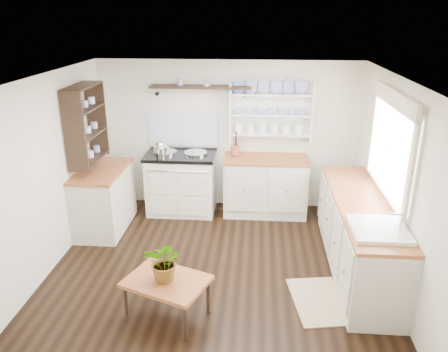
{
  "coord_description": "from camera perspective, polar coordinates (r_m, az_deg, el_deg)",
  "views": [
    {
      "loc": [
        0.47,
        -4.65,
        2.96
      ],
      "look_at": [
        0.07,
        0.25,
        1.1
      ],
      "focal_mm": 35.0,
      "sensor_mm": 36.0,
      "label": 1
    }
  ],
  "objects": [
    {
      "name": "wall_left",
      "position": [
        5.57,
        -21.99,
        0.18
      ],
      "size": [
        0.02,
        3.8,
        2.3
      ],
      "primitive_type": "cube",
      "color": "beige",
      "rests_on": "ground"
    },
    {
      "name": "right_cabinets",
      "position": [
        5.51,
        17.15,
        -7.27
      ],
      "size": [
        0.62,
        2.43,
        0.9
      ],
      "color": "beige",
      "rests_on": "floor"
    },
    {
      "name": "plate_rack",
      "position": [
        6.67,
        6.14,
        8.43
      ],
      "size": [
        1.2,
        0.22,
        0.9
      ],
      "color": "white",
      "rests_on": "wall_back"
    },
    {
      "name": "floor_rug",
      "position": [
        5.05,
        12.3,
        -15.64
      ],
      "size": [
        0.68,
        0.93,
        0.02
      ],
      "primitive_type": "cube",
      "rotation": [
        0.0,
        0.0,
        0.16
      ],
      "color": "#8B6E51",
      "rests_on": "floor"
    },
    {
      "name": "high_shelf",
      "position": [
        6.57,
        -3.09,
        11.47
      ],
      "size": [
        1.5,
        0.29,
        0.16
      ],
      "color": "black",
      "rests_on": "wall_back"
    },
    {
      "name": "aga_cooker",
      "position": [
        6.8,
        -5.56,
        -0.79
      ],
      "size": [
        1.06,
        0.73,
        0.97
      ],
      "color": "silver",
      "rests_on": "floor"
    },
    {
      "name": "wall_right",
      "position": [
        5.22,
        21.36,
        -1.05
      ],
      "size": [
        0.02,
        3.8,
        2.3
      ],
      "primitive_type": "cube",
      "color": "beige",
      "rests_on": "ground"
    },
    {
      "name": "utensil_crock",
      "position": [
        6.64,
        1.47,
        3.39
      ],
      "size": [
        0.13,
        0.13,
        0.15
      ],
      "primitive_type": "cylinder",
      "color": "#964237",
      "rests_on": "back_cabinets"
    },
    {
      "name": "kettle",
      "position": [
        6.56,
        -8.32,
        3.51
      ],
      "size": [
        0.19,
        0.19,
        0.23
      ],
      "primitive_type": null,
      "color": "silver",
      "rests_on": "aga_cooker"
    },
    {
      "name": "window",
      "position": [
        5.22,
        20.98,
        3.81
      ],
      "size": [
        0.08,
        1.55,
        1.22
      ],
      "color": "white",
      "rests_on": "wall_right"
    },
    {
      "name": "ceiling",
      "position": [
        4.72,
        -1.14,
        12.68
      ],
      "size": [
        4.0,
        3.8,
        0.01
      ],
      "primitive_type": "cube",
      "color": "white",
      "rests_on": "wall_back"
    },
    {
      "name": "left_cabinets",
      "position": [
        6.46,
        -15.4,
        -2.83
      ],
      "size": [
        0.62,
        1.13,
        0.9
      ],
      "color": "beige",
      "rests_on": "floor"
    },
    {
      "name": "wall_back",
      "position": [
        6.81,
        0.51,
        5.3
      ],
      "size": [
        4.0,
        0.02,
        2.3
      ],
      "primitive_type": "cube",
      "color": "beige",
      "rests_on": "ground"
    },
    {
      "name": "potted_plant",
      "position": [
        4.43,
        -7.66,
        -11.01
      ],
      "size": [
        0.46,
        0.42,
        0.42
      ],
      "primitive_type": "imported",
      "rotation": [
        0.0,
        0.0,
        -0.28
      ],
      "color": "#3F7233",
      "rests_on": "center_table"
    },
    {
      "name": "back_cabinets",
      "position": [
        6.74,
        5.41,
        -1.17
      ],
      "size": [
        1.27,
        0.63,
        0.9
      ],
      "color": "beige",
      "rests_on": "floor"
    },
    {
      "name": "floor",
      "position": [
        5.53,
        -0.97,
        -11.63
      ],
      "size": [
        4.0,
        3.8,
        0.01
      ],
      "primitive_type": "cube",
      "color": "black",
      "rests_on": "ground"
    },
    {
      "name": "belfast_sink",
      "position": [
        4.71,
        19.41,
        -7.85
      ],
      "size": [
        0.55,
        0.6,
        0.45
      ],
      "color": "white",
      "rests_on": "right_cabinets"
    },
    {
      "name": "left_shelving",
      "position": [
        6.18,
        -17.58,
        6.55
      ],
      "size": [
        0.28,
        0.8,
        1.05
      ],
      "primitive_type": "cube",
      "color": "black",
      "rests_on": "wall_left"
    },
    {
      "name": "center_table",
      "position": [
        4.57,
        -7.5,
        -13.76
      ],
      "size": [
        0.95,
        0.82,
        0.43
      ],
      "rotation": [
        0.0,
        0.0,
        -0.37
      ],
      "color": "brown",
      "rests_on": "floor"
    }
  ]
}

